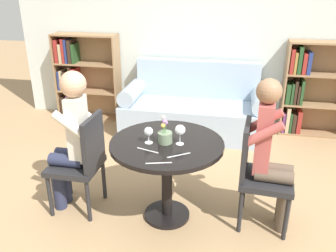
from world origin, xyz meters
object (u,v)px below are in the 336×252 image
at_px(chair_right, 258,171).
at_px(person_left, 71,138).
at_px(bookshelf_left, 81,76).
at_px(flower_vase, 165,135).
at_px(person_right, 272,154).
at_px(wine_glass_left, 149,132).
at_px(chair_left, 82,160).
at_px(bookshelf_right, 310,90).
at_px(wine_glass_right, 180,131).
at_px(couch, 194,110).

xyz_separation_m(chair_right, person_left, (-1.58, -0.09, 0.20)).
xyz_separation_m(bookshelf_left, flower_vase, (1.69, -2.16, 0.17)).
height_order(person_left, flower_vase, person_left).
distance_m(person_right, wine_glass_left, 0.99).
bearing_deg(wine_glass_left, flower_vase, 12.95).
relative_size(chair_left, chair_right, 1.00).
xyz_separation_m(bookshelf_right, wine_glass_right, (-1.35, -2.17, 0.25)).
xyz_separation_m(couch, person_left, (-0.83, -1.90, 0.38)).
relative_size(chair_left, person_left, 0.70).
height_order(couch, bookshelf_right, bookshelf_right).
bearing_deg(flower_vase, bookshelf_left, 128.04).
bearing_deg(couch, chair_left, -111.42).
distance_m(couch, bookshelf_right, 1.52).
relative_size(wine_glass_left, flower_vase, 0.61).
bearing_deg(bookshelf_right, wine_glass_left, -126.13).
xyz_separation_m(wine_glass_left, flower_vase, (0.13, 0.03, -0.03)).
relative_size(bookshelf_left, bookshelf_right, 1.00).
relative_size(couch, bookshelf_right, 1.54).
height_order(person_left, wine_glass_right, person_left).
relative_size(couch, flower_vase, 8.39).
bearing_deg(person_right, couch, 29.16).
distance_m(chair_right, flower_vase, 0.82).
distance_m(person_right, wine_glass_right, 0.75).
height_order(bookshelf_left, chair_right, bookshelf_left).
distance_m(couch, flower_vase, 1.96).
distance_m(bookshelf_right, person_left, 3.16).
xyz_separation_m(person_left, person_right, (1.66, 0.08, -0.02)).
bearing_deg(person_right, person_left, 97.27).
bearing_deg(person_left, couch, 157.32).
bearing_deg(bookshelf_left, chair_left, -66.08).
relative_size(person_left, wine_glass_right, 7.75).
bearing_deg(bookshelf_right, person_right, -106.80).
distance_m(bookshelf_left, flower_vase, 2.75).
bearing_deg(bookshelf_left, person_right, -39.36).
relative_size(bookshelf_right, wine_glass_right, 7.43).
distance_m(couch, person_right, 2.03).
relative_size(bookshelf_right, chair_left, 1.36).
distance_m(person_left, wine_glass_right, 0.95).
bearing_deg(chair_left, person_right, 93.96).
xyz_separation_m(bookshelf_left, bookshelf_right, (3.17, 0.00, -0.02)).
bearing_deg(chair_right, person_right, -93.03).
distance_m(bookshelf_left, wine_glass_left, 2.70).
height_order(couch, chair_right, couch).
xyz_separation_m(bookshelf_left, person_right, (2.54, -2.08, 0.05)).
distance_m(bookshelf_right, flower_vase, 2.63).
distance_m(couch, bookshelf_left, 1.75).
xyz_separation_m(bookshelf_right, chair_left, (-2.21, -2.17, -0.10)).
bearing_deg(couch, wine_glass_right, -86.70).
height_order(couch, bookshelf_left, bookshelf_left).
relative_size(chair_right, person_right, 0.71).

